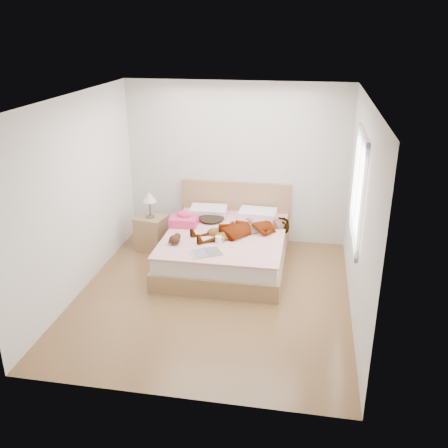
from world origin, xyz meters
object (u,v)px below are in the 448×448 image
(towel, at_px, (184,220))
(magazine, at_px, (207,253))
(bed, at_px, (226,245))
(woman, at_px, (243,226))
(nightstand, at_px, (151,230))
(phone, at_px, (215,211))
(plush_toy, at_px, (175,239))
(coffee_mug, at_px, (219,240))

(towel, distance_m, magazine, 1.10)
(bed, relative_size, magazine, 4.13)
(woman, height_order, nightstand, nightstand)
(phone, bearing_deg, plush_toy, -145.40)
(phone, bearing_deg, nightstand, 153.28)
(magazine, bearing_deg, plush_toy, 154.54)
(magazine, bearing_deg, woman, 63.72)
(bed, distance_m, towel, 0.77)
(phone, height_order, magazine, phone)
(towel, relative_size, coffee_mug, 3.09)
(plush_toy, xyz_separation_m, nightstand, (-0.63, 0.84, -0.26))
(phone, relative_size, bed, 0.04)
(phone, relative_size, nightstand, 0.09)
(magazine, relative_size, coffee_mug, 3.68)
(woman, relative_size, plush_toy, 6.19)
(woman, height_order, magazine, woman)
(phone, bearing_deg, bed, -90.46)
(woman, height_order, towel, towel)
(magazine, relative_size, nightstand, 0.52)
(bed, distance_m, plush_toy, 0.90)
(nightstand, bearing_deg, coffee_mug, -30.04)
(coffee_mug, xyz_separation_m, nightstand, (-1.24, 0.71, -0.24))
(phone, xyz_separation_m, magazine, (0.11, -1.19, -0.16))
(towel, bearing_deg, phone, 28.40)
(coffee_mug, bearing_deg, phone, 104.17)
(phone, bearing_deg, coffee_mug, -108.39)
(bed, height_order, magazine, bed)
(coffee_mug, bearing_deg, magazine, -104.56)
(towel, xyz_separation_m, magazine, (0.56, -0.95, -0.08))
(coffee_mug, bearing_deg, nightstand, 149.96)
(magazine, height_order, nightstand, nightstand)
(plush_toy, bearing_deg, nightstand, 126.94)
(phone, distance_m, nightstand, 1.10)
(bed, bearing_deg, magazine, -98.87)
(phone, distance_m, bed, 0.60)
(towel, bearing_deg, magazine, -59.48)
(phone, bearing_deg, woman, -71.22)
(towel, height_order, plush_toy, towel)
(phone, distance_m, plush_toy, 1.03)
(bed, height_order, coffee_mug, bed)
(woman, distance_m, bed, 0.43)
(woman, relative_size, nightstand, 1.62)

